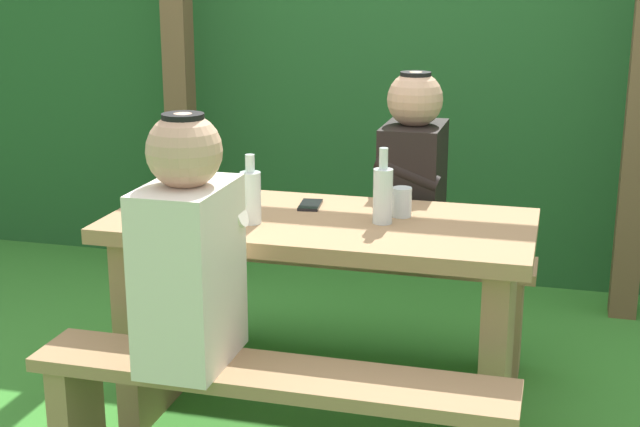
# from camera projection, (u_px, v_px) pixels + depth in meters

# --- Properties ---
(ground_plane) EXTENTS (12.00, 12.00, 0.00)m
(ground_plane) POSITION_uv_depth(u_px,v_px,m) (320.00, 422.00, 3.20)
(ground_plane) COLOR #3A892F
(hedge_backdrop) EXTENTS (6.40, 0.89, 1.93)m
(hedge_backdrop) POSITION_uv_depth(u_px,v_px,m) (420.00, 78.00, 4.87)
(hedge_backdrop) COLOR #235827
(hedge_backdrop) RESTS_ON ground_plane
(pergola_post_left) EXTENTS (0.12, 0.12, 2.22)m
(pergola_post_left) POSITION_uv_depth(u_px,v_px,m) (178.00, 59.00, 4.42)
(pergola_post_left) COLOR brown
(pergola_post_left) RESTS_ON ground_plane
(picnic_table) EXTENTS (1.40, 0.64, 0.75)m
(picnic_table) POSITION_uv_depth(u_px,v_px,m) (320.00, 287.00, 3.06)
(picnic_table) COLOR #9E7A51
(picnic_table) RESTS_ON ground_plane
(bench_near) EXTENTS (1.40, 0.24, 0.46)m
(bench_near) POSITION_uv_depth(u_px,v_px,m) (269.00, 411.00, 2.59)
(bench_near) COLOR #9E7A51
(bench_near) RESTS_ON ground_plane
(bench_far) EXTENTS (1.40, 0.24, 0.46)m
(bench_far) POSITION_uv_depth(u_px,v_px,m) (356.00, 283.00, 3.63)
(bench_far) COLOR #9E7A51
(bench_far) RESTS_ON ground_plane
(person_white_shirt) EXTENTS (0.25, 0.35, 0.72)m
(person_white_shirt) POSITION_uv_depth(u_px,v_px,m) (189.00, 250.00, 2.53)
(person_white_shirt) COLOR silver
(person_white_shirt) RESTS_ON bench_near
(person_black_coat) EXTENTS (0.25, 0.35, 0.72)m
(person_black_coat) POSITION_uv_depth(u_px,v_px,m) (413.00, 174.00, 3.45)
(person_black_coat) COLOR black
(person_black_coat) RESTS_ON bench_far
(drinking_glass) EXTENTS (0.07, 0.07, 0.10)m
(drinking_glass) POSITION_uv_depth(u_px,v_px,m) (402.00, 202.00, 3.01)
(drinking_glass) COLOR silver
(drinking_glass) RESTS_ON picnic_table
(bottle_left) EXTENTS (0.06, 0.06, 0.25)m
(bottle_left) POSITION_uv_depth(u_px,v_px,m) (383.00, 194.00, 2.92)
(bottle_left) COLOR silver
(bottle_left) RESTS_ON picnic_table
(bottle_right) EXTENTS (0.07, 0.07, 0.23)m
(bottle_right) POSITION_uv_depth(u_px,v_px,m) (251.00, 196.00, 2.92)
(bottle_right) COLOR silver
(bottle_right) RESTS_ON picnic_table
(cell_phone) EXTENTS (0.09, 0.15, 0.01)m
(cell_phone) POSITION_uv_depth(u_px,v_px,m) (310.00, 205.00, 3.15)
(cell_phone) COLOR black
(cell_phone) RESTS_ON picnic_table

